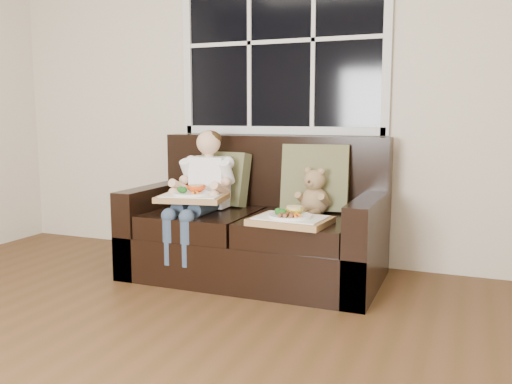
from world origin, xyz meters
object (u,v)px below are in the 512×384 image
at_px(child, 203,183).
at_px(teddy_bear, 314,195).
at_px(loveseat, 258,231).
at_px(tray_left, 192,196).
at_px(tray_right, 291,219).

relative_size(child, teddy_bear, 2.58).
xyz_separation_m(loveseat, tray_left, (-0.36, -0.29, 0.27)).
relative_size(loveseat, tray_right, 3.47).
height_order(loveseat, tray_right, loveseat).
bearing_deg(tray_right, loveseat, 140.02).
bearing_deg(tray_right, tray_left, -179.83).
distance_m(child, teddy_bear, 0.78).
distance_m(loveseat, tray_right, 0.52).
xyz_separation_m(tray_left, tray_right, (0.71, -0.06, -0.10)).
bearing_deg(teddy_bear, tray_right, -87.40).
bearing_deg(loveseat, tray_right, -44.85).
distance_m(child, tray_right, 0.77).
distance_m(loveseat, tray_left, 0.53).
bearing_deg(tray_left, teddy_bear, 11.47).
distance_m(teddy_bear, tray_left, 0.81).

